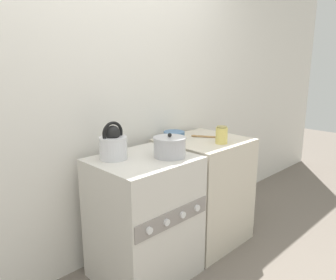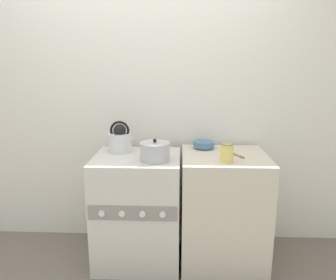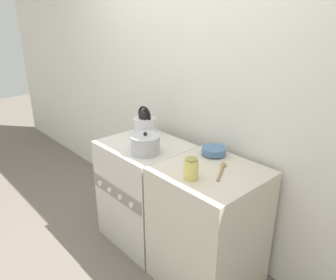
# 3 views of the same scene
# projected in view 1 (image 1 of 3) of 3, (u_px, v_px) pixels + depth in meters

# --- Properties ---
(wall_back) EXTENTS (7.00, 0.06, 2.50)m
(wall_back) POSITION_uv_depth(u_px,v_px,m) (106.00, 97.00, 2.38)
(wall_back) COLOR silver
(wall_back) RESTS_ON ground_plane
(stove) EXTENTS (0.66, 0.59, 0.87)m
(stove) POSITION_uv_depth(u_px,v_px,m) (144.00, 218.00, 2.29)
(stove) COLOR beige
(stove) RESTS_ON ground_plane
(counter) EXTENTS (0.65, 0.62, 0.89)m
(counter) POSITION_uv_depth(u_px,v_px,m) (203.00, 190.00, 2.77)
(counter) COLOR beige
(counter) RESTS_ON ground_plane
(kettle) EXTENTS (0.22, 0.18, 0.25)m
(kettle) POSITION_uv_depth(u_px,v_px,m) (113.00, 144.00, 2.15)
(kettle) COLOR silver
(kettle) RESTS_ON stove
(cooking_pot) EXTENTS (0.22, 0.22, 0.16)m
(cooking_pot) POSITION_uv_depth(u_px,v_px,m) (170.00, 147.00, 2.20)
(cooking_pot) COLOR #B2B2B7
(cooking_pot) RESTS_ON stove
(enamel_bowl) EXTENTS (0.17, 0.17, 0.06)m
(enamel_bowl) POSITION_uv_depth(u_px,v_px,m) (174.00, 134.00, 2.68)
(enamel_bowl) COLOR #4C729E
(enamel_bowl) RESTS_ON counter
(storage_jar) EXTENTS (0.09, 0.09, 0.14)m
(storage_jar) POSITION_uv_depth(u_px,v_px,m) (222.00, 135.00, 2.51)
(storage_jar) COLOR #E0CC66
(storage_jar) RESTS_ON counter
(wooden_spoon) EXTENTS (0.16, 0.24, 0.02)m
(wooden_spoon) POSITION_uv_depth(u_px,v_px,m) (204.00, 136.00, 2.72)
(wooden_spoon) COLOR #A37A4C
(wooden_spoon) RESTS_ON counter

